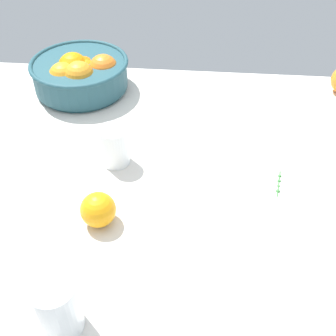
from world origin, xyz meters
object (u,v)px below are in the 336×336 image
Objects in this scene: juice_glass at (115,148)px; second_glass at (58,309)px; loose_orange_2 at (98,210)px; fruit_bowl at (81,74)px.

second_glass reaches higher than juice_glass.
juice_glass is 1.31× the size of loose_orange_2.
fruit_bowl is 71.22cm from second_glass.
loose_orange_2 is at bearing -89.83° from juice_glass.
fruit_bowl is at bearing 116.43° from juice_glass.
fruit_bowl is 2.95× the size of juice_glass.
loose_orange_2 is at bearing -72.84° from fruit_bowl.
second_glass is at bearing -79.17° from fruit_bowl.
second_glass is (13.38, -69.95, -0.46)cm from fruit_bowl.
loose_orange_2 is at bearing 86.31° from second_glass.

